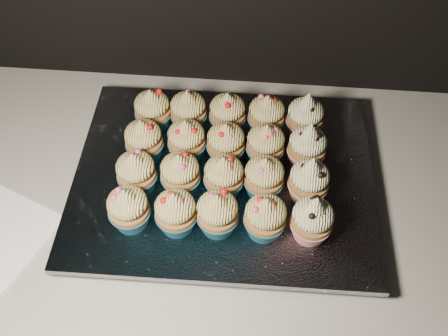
{
  "coord_description": "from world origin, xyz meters",
  "views": [
    {
      "loc": [
        0.24,
        1.25,
        1.59
      ],
      "look_at": [
        0.2,
        1.74,
        0.95
      ],
      "focal_mm": 40.0,
      "sensor_mm": 36.0,
      "label": 1
    }
  ],
  "objects": [
    {
      "name": "cupcake_13",
      "position": [
        0.26,
        1.78,
        0.97
      ],
      "size": [
        0.06,
        0.06,
        0.08
      ],
      "color": "#1B6882",
      "rests_on": "foil_lining"
    },
    {
      "name": "cupcake_10",
      "position": [
        0.07,
        1.77,
        0.97
      ],
      "size": [
        0.06,
        0.06,
        0.08
      ],
      "color": "#1B6882",
      "rests_on": "foil_lining"
    },
    {
      "name": "cupcake_2",
      "position": [
        0.2,
        1.64,
        0.97
      ],
      "size": [
        0.06,
        0.06,
        0.08
      ],
      "color": "#1B6882",
      "rests_on": "foil_lining"
    },
    {
      "name": "cupcake_0",
      "position": [
        0.07,
        1.64,
        0.97
      ],
      "size": [
        0.06,
        0.06,
        0.08
      ],
      "color": "#1B6882",
      "rests_on": "foil_lining"
    },
    {
      "name": "cupcake_16",
      "position": [
        0.13,
        1.84,
        0.97
      ],
      "size": [
        0.06,
        0.06,
        0.08
      ],
      "color": "#1B6882",
      "rests_on": "foil_lining"
    },
    {
      "name": "cupcake_6",
      "position": [
        0.13,
        1.71,
        0.97
      ],
      "size": [
        0.06,
        0.06,
        0.08
      ],
      "color": "#1B6882",
      "rests_on": "foil_lining"
    },
    {
      "name": "cupcake_4",
      "position": [
        0.34,
        1.64,
        0.97
      ],
      "size": [
        0.06,
        0.06,
        0.1
      ],
      "color": "red",
      "rests_on": "foil_lining"
    },
    {
      "name": "cupcake_19",
      "position": [
        0.33,
        1.84,
        0.97
      ],
      "size": [
        0.06,
        0.06,
        0.1
      ],
      "color": "red",
      "rests_on": "foil_lining"
    },
    {
      "name": "cabinet",
      "position": [
        0.0,
        1.7,
        0.43
      ],
      "size": [
        2.4,
        0.6,
        0.86
      ],
      "primitive_type": "cube",
      "color": "black",
      "rests_on": "ground"
    },
    {
      "name": "worktop",
      "position": [
        0.0,
        1.7,
        0.88
      ],
      "size": [
        2.44,
        0.64,
        0.04
      ],
      "primitive_type": "cube",
      "color": "beige",
      "rests_on": "cabinet"
    },
    {
      "name": "cupcake_5",
      "position": [
        0.07,
        1.7,
        0.97
      ],
      "size": [
        0.06,
        0.06,
        0.08
      ],
      "color": "#1B6882",
      "rests_on": "foil_lining"
    },
    {
      "name": "cupcake_15",
      "position": [
        0.07,
        1.84,
        0.97
      ],
      "size": [
        0.06,
        0.06,
        0.08
      ],
      "color": "#1B6882",
      "rests_on": "foil_lining"
    },
    {
      "name": "cupcake_18",
      "position": [
        0.26,
        1.84,
        0.97
      ],
      "size": [
        0.06,
        0.06,
        0.08
      ],
      "color": "#1B6882",
      "rests_on": "foil_lining"
    },
    {
      "name": "cupcake_1",
      "position": [
        0.14,
        1.64,
        0.97
      ],
      "size": [
        0.06,
        0.06,
        0.08
      ],
      "color": "#1B6882",
      "rests_on": "foil_lining"
    },
    {
      "name": "baking_tray",
      "position": [
        0.2,
        1.74,
        0.91
      ],
      "size": [
        0.46,
        0.35,
        0.02
      ],
      "primitive_type": "cube",
      "rotation": [
        0.0,
        0.0,
        0.01
      ],
      "color": "black",
      "rests_on": "worktop"
    },
    {
      "name": "cupcake_8",
      "position": [
        0.26,
        1.71,
        0.97
      ],
      "size": [
        0.06,
        0.06,
        0.08
      ],
      "color": "#1B6882",
      "rests_on": "foil_lining"
    },
    {
      "name": "cupcake_11",
      "position": [
        0.13,
        1.77,
        0.97
      ],
      "size": [
        0.06,
        0.06,
        0.08
      ],
      "color": "#1B6882",
      "rests_on": "foil_lining"
    },
    {
      "name": "cupcake_9",
      "position": [
        0.33,
        1.71,
        0.97
      ],
      "size": [
        0.06,
        0.06,
        0.1
      ],
      "color": "red",
      "rests_on": "foil_lining"
    },
    {
      "name": "cupcake_17",
      "position": [
        0.2,
        1.84,
        0.97
      ],
      "size": [
        0.06,
        0.06,
        0.08
      ],
      "color": "#1B6882",
      "rests_on": "foil_lining"
    },
    {
      "name": "cupcake_12",
      "position": [
        0.2,
        1.77,
        0.97
      ],
      "size": [
        0.06,
        0.06,
        0.08
      ],
      "color": "#1B6882",
      "rests_on": "foil_lining"
    },
    {
      "name": "cupcake_14",
      "position": [
        0.33,
        1.78,
        0.97
      ],
      "size": [
        0.06,
        0.06,
        0.1
      ],
      "color": "red",
      "rests_on": "foil_lining"
    },
    {
      "name": "cupcake_3",
      "position": [
        0.27,
        1.64,
        0.97
      ],
      "size": [
        0.06,
        0.06,
        0.08
      ],
      "color": "#1B6882",
      "rests_on": "foil_lining"
    },
    {
      "name": "foil_lining",
      "position": [
        0.2,
        1.74,
        0.93
      ],
      "size": [
        0.5,
        0.39,
        0.01
      ],
      "primitive_type": "cube",
      "rotation": [
        0.0,
        0.0,
        0.01
      ],
      "color": "silver",
      "rests_on": "baking_tray"
    },
    {
      "name": "cupcake_7",
      "position": [
        0.2,
        1.71,
        0.97
      ],
      "size": [
        0.06,
        0.06,
        0.08
      ],
      "color": "#1B6882",
      "rests_on": "foil_lining"
    }
  ]
}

